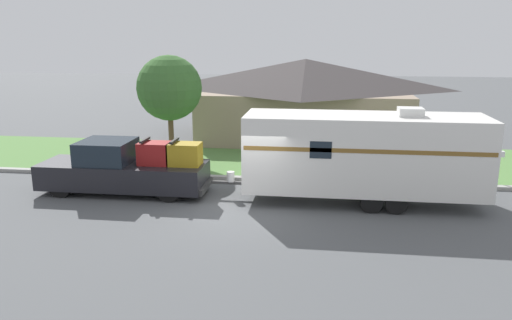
{
  "coord_description": "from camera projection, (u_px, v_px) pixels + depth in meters",
  "views": [
    {
      "loc": [
        2.33,
        -15.33,
        5.63
      ],
      "look_at": [
        0.1,
        1.56,
        1.4
      ],
      "focal_mm": 35.0,
      "sensor_mm": 36.0,
      "label": 1
    }
  ],
  "objects": [
    {
      "name": "ground_plane",
      "position": [
        247.0,
        212.0,
        16.41
      ],
      "size": [
        120.0,
        120.0,
        0.0
      ],
      "primitive_type": "plane",
      "color": "#515456"
    },
    {
      "name": "pickup_truck",
      "position": [
        125.0,
        169.0,
        18.29
      ],
      "size": [
        6.19,
        1.99,
        2.05
      ],
      "color": "black",
      "rests_on": "ground_plane"
    },
    {
      "name": "curb_strip",
      "position": [
        261.0,
        179.0,
        20.0
      ],
      "size": [
        80.0,
        0.3,
        0.14
      ],
      "color": "#999993",
      "rests_on": "ground_plane"
    },
    {
      "name": "tree_in_yard",
      "position": [
        169.0,
        88.0,
        22.33
      ],
      "size": [
        2.92,
        2.92,
        4.85
      ],
      "color": "brown",
      "rests_on": "ground_plane"
    },
    {
      "name": "lawn_strip",
      "position": [
        270.0,
        159.0,
        23.52
      ],
      "size": [
        80.0,
        7.0,
        0.03
      ],
      "color": "#568442",
      "rests_on": "ground_plane"
    },
    {
      "name": "house_across_street",
      "position": [
        305.0,
        97.0,
        28.33
      ],
      "size": [
        12.07,
        8.39,
        4.41
      ],
      "color": "gray",
      "rests_on": "ground_plane"
    },
    {
      "name": "mailbox",
      "position": [
        497.0,
        159.0,
        19.17
      ],
      "size": [
        0.48,
        0.2,
        1.36
      ],
      "color": "brown",
      "rests_on": "ground_plane"
    },
    {
      "name": "travel_trailer",
      "position": [
        364.0,
        153.0,
        17.0
      ],
      "size": [
        9.37,
        2.38,
        3.35
      ],
      "color": "black",
      "rests_on": "ground_plane"
    }
  ]
}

